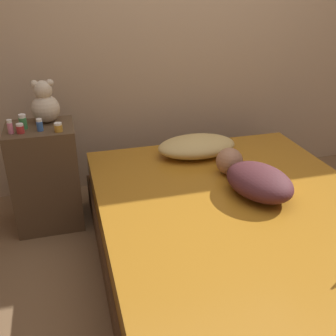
% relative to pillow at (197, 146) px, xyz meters
% --- Properties ---
extents(ground_plane, '(12.00, 12.00, 0.00)m').
position_rel_pillow_xyz_m(ground_plane, '(0.03, -0.76, -0.49)').
color(ground_plane, brown).
extents(wall_back, '(8.00, 0.06, 2.60)m').
position_rel_pillow_xyz_m(wall_back, '(0.03, 0.56, 0.81)').
color(wall_back, tan).
rests_on(wall_back, ground_plane).
extents(bed, '(1.61, 2.08, 0.42)m').
position_rel_pillow_xyz_m(bed, '(0.03, -0.76, -0.28)').
color(bed, '#4C331E').
rests_on(bed, ground_plane).
extents(nightstand, '(0.43, 0.37, 0.72)m').
position_rel_pillow_xyz_m(nightstand, '(-1.05, 0.06, -0.13)').
color(nightstand, brown).
rests_on(nightstand, ground_plane).
extents(pillow, '(0.56, 0.34, 0.14)m').
position_rel_pillow_xyz_m(pillow, '(0.00, 0.00, 0.00)').
color(pillow, tan).
rests_on(pillow, bed).
extents(person_lying, '(0.41, 0.64, 0.17)m').
position_rel_pillow_xyz_m(person_lying, '(0.16, -0.58, 0.01)').
color(person_lying, '#4C2328').
rests_on(person_lying, bed).
extents(teddy_bear, '(0.18, 0.18, 0.28)m').
position_rel_pillow_xyz_m(teddy_bear, '(-1.00, 0.14, 0.35)').
color(teddy_bear, beige).
rests_on(teddy_bear, nightstand).
extents(bottle_blue, '(0.04, 0.04, 0.08)m').
position_rel_pillow_xyz_m(bottle_blue, '(-1.04, -0.02, 0.26)').
color(bottle_blue, '#3866B2').
rests_on(bottle_blue, nightstand).
extents(bottle_amber, '(0.05, 0.05, 0.06)m').
position_rel_pillow_xyz_m(bottle_amber, '(-0.93, -0.06, 0.25)').
color(bottle_amber, gold).
rests_on(bottle_amber, nightstand).
extents(bottle_green, '(0.05, 0.05, 0.09)m').
position_rel_pillow_xyz_m(bottle_green, '(-1.14, 0.05, 0.27)').
color(bottle_green, '#3D8E4C').
rests_on(bottle_green, nightstand).
extents(bottle_red, '(0.05, 0.05, 0.06)m').
position_rel_pillow_xyz_m(bottle_red, '(-1.16, -0.03, 0.26)').
color(bottle_red, '#B72D2D').
rests_on(bottle_red, nightstand).
extents(bottle_pink, '(0.03, 0.03, 0.09)m').
position_rel_pillow_xyz_m(bottle_pink, '(-1.21, -0.02, 0.27)').
color(bottle_pink, pink).
rests_on(bottle_pink, nightstand).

